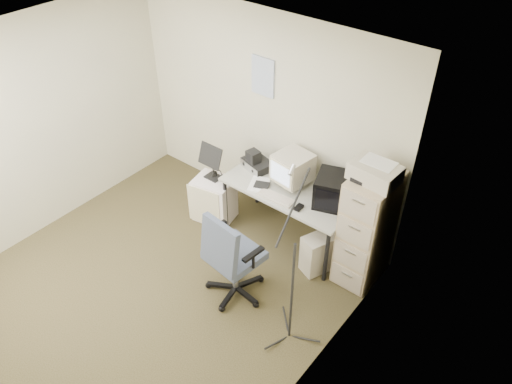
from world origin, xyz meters
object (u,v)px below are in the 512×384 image
Objects in this scene: desk at (289,214)px; side_cart at (214,199)px; filing_cabinet at (367,229)px; office_chair at (235,254)px.

side_cart is at bearing -164.34° from desk.
filing_cabinet is 2.29× the size of side_cart.
desk is at bearing 99.77° from office_chair.
office_chair reaches higher than desk.
filing_cabinet is 1.93m from side_cart.
desk is at bearing 4.34° from side_cart.
office_chair is at bearing -86.74° from desk.
desk is 0.96m from side_cart.
desk is 1.03m from office_chair.
filing_cabinet is 0.99m from desk.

